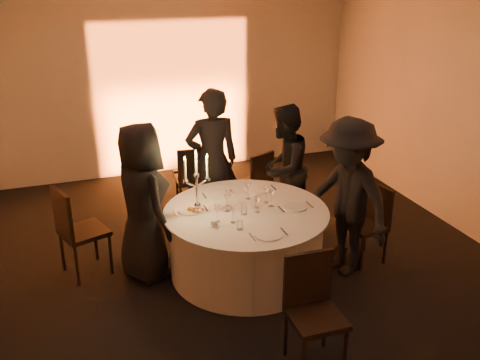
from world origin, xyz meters
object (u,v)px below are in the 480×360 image
object	(u,v)px
chair_front	(313,304)
candelabra	(197,191)
guest_back_right	(284,168)
chair_right	(371,219)
banquet_table	(246,242)
chair_back_right	(257,180)
guest_back_left	(212,161)
guest_left	(142,203)
coffee_cup	(214,223)
chair_left	(75,227)
guest_right	(347,198)
chair_back_left	(192,176)

from	to	relation	value
chair_front	candelabra	distance (m)	1.82
guest_back_right	candelabra	size ratio (longest dim) A/B	2.34
chair_right	banquet_table	bearing A→B (deg)	-106.17
banquet_table	chair_back_right	world-z (taller)	chair_back_right
guest_back_left	guest_left	bearing A→B (deg)	40.57
chair_back_right	coffee_cup	distance (m)	1.96
banquet_table	guest_left	distance (m)	1.22
chair_front	guest_left	bearing A→B (deg)	121.92
chair_left	chair_back_right	bearing A→B (deg)	-91.10
guest_right	candelabra	xyz separation A→B (m)	(-1.56, 0.44, 0.12)
guest_left	candelabra	bearing A→B (deg)	-127.32
chair_back_left	guest_left	bearing A→B (deg)	61.88
chair_back_right	guest_back_left	world-z (taller)	guest_back_left
coffee_cup	candelabra	world-z (taller)	candelabra
chair_back_right	coffee_cup	size ratio (longest dim) A/B	8.40
banquet_table	coffee_cup	bearing A→B (deg)	-150.84
chair_left	coffee_cup	distance (m)	1.58
guest_back_right	coffee_cup	xyz separation A→B (m)	(-1.27, -1.15, -0.03)
guest_left	coffee_cup	world-z (taller)	guest_left
coffee_cup	candelabra	size ratio (longest dim) A/B	0.16
guest_left	guest_right	size ratio (longest dim) A/B	0.98
guest_back_right	candelabra	world-z (taller)	guest_back_right
banquet_table	guest_right	world-z (taller)	guest_right
chair_front	candelabra	world-z (taller)	candelabra
chair_back_left	coffee_cup	size ratio (longest dim) A/B	8.82
chair_left	coffee_cup	xyz separation A→B (m)	(1.34, -0.81, 0.20)
banquet_table	guest_right	xyz separation A→B (m)	(1.06, -0.30, 0.51)
chair_left	chair_back_left	size ratio (longest dim) A/B	1.09
banquet_table	guest_back_right	xyz separation A→B (m)	(0.84, 0.90, 0.45)
chair_back_left	chair_right	distance (m)	2.52
chair_left	chair_back_left	xyz separation A→B (m)	(1.61, 1.17, -0.05)
chair_left	guest_back_right	size ratio (longest dim) A/B	0.64
guest_right	candelabra	size ratio (longest dim) A/B	2.52
chair_back_right	guest_back_right	size ratio (longest dim) A/B	0.56
chair_back_left	guest_right	bearing A→B (deg)	125.60
banquet_table	chair_right	xyz separation A→B (m)	(1.46, -0.20, 0.13)
chair_front	candelabra	xyz separation A→B (m)	(-0.55, 1.68, 0.45)
chair_back_right	chair_right	bearing A→B (deg)	94.24
guest_left	banquet_table	bearing A→B (deg)	-125.30
chair_back_left	candelabra	world-z (taller)	candelabra
guest_back_right	chair_back_left	bearing A→B (deg)	-82.67
chair_front	guest_right	world-z (taller)	guest_right
chair_front	guest_left	xyz separation A→B (m)	(-1.10, 1.88, 0.31)
coffee_cup	banquet_table	bearing A→B (deg)	29.16
chair_left	chair_right	bearing A→B (deg)	-122.64
banquet_table	coffee_cup	distance (m)	0.65
guest_back_right	chair_back_right	bearing A→B (deg)	-110.54
chair_front	candelabra	size ratio (longest dim) A/B	1.42
chair_right	guest_back_left	distance (m)	2.07
chair_front	coffee_cup	world-z (taller)	chair_front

